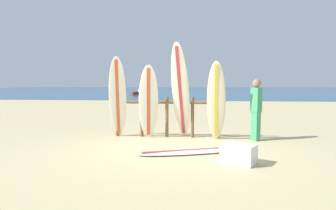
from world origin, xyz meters
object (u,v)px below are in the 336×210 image
Objects in this scene: surfboard_leaning_left at (148,102)px; cooler_box at (239,154)px; surfboard_leaning_center at (216,101)px; small_boat_offshore at (143,92)px; surfboard_leaning_far_left at (118,98)px; beachgoer_standing at (256,107)px; surfboard_leaning_center_left at (181,92)px; surfboard_rack at (167,113)px; surfboard_lying_on_sand at (197,151)px.

surfboard_leaning_left reaches higher than cooler_box.
surfboard_leaning_center reaches higher than small_boat_offshore.
beachgoer_standing is (3.68, 0.01, -0.22)m from surfboard_leaning_far_left.
surfboard_leaning_left is at bearing -78.94° from small_boat_offshore.
cooler_box is (0.29, -2.13, -0.85)m from surfboard_leaning_center.
surfboard_leaning_center_left reaches higher than surfboard_leaning_far_left.
surfboard_leaning_center_left is at bearing 173.59° from surfboard_leaning_center.
small_boat_offshore is (-5.93, 30.37, -0.74)m from surfboard_leaning_left.
cooler_box is at bearing -108.25° from beachgoer_standing.
beachgoer_standing is 2.67× the size of cooler_box.
surfboard_leaning_center is at bearing 127.06° from cooler_box.
surfboard_lying_on_sand is at bearing -64.36° from surfboard_rack.
beachgoer_standing is 0.53× the size of small_boat_offshore.
surfboard_leaning_far_left is 1.72m from surfboard_leaning_center_left.
cooler_box is at bearing -61.34° from surfboard_leaning_center_left.
surfboard_leaning_left is at bearing -145.48° from surfboard_rack.
surfboard_rack is 1.43m from surfboard_leaning_center.
surfboard_lying_on_sand is 1.11m from cooler_box.
surfboard_leaning_far_left is at bearing 171.89° from cooler_box.
beachgoer_standing reaches higher than cooler_box.
surfboard_leaning_center reaches higher than beachgoer_standing.
surfboard_leaning_left is 0.66× the size of small_boat_offshore.
cooler_box is at bearing -57.56° from surfboard_rack.
surfboard_lying_on_sand is at bearing -109.87° from surfboard_leaning_center.
surfboard_leaning_far_left is 0.73× the size of small_boat_offshore.
small_boat_offshore is 5.02× the size of cooler_box.
surfboard_leaning_center is (1.33, -0.42, 0.35)m from surfboard_rack.
surfboard_leaning_center is 1.74m from surfboard_lying_on_sand.
small_boat_offshore reaches higher than cooler_box.
surfboard_leaning_center_left is 1.23× the size of surfboard_leaning_center.
beachgoer_standing is at bearing 101.07° from cooler_box.
small_boat_offshore is at bearing 133.13° from cooler_box.
surfboard_leaning_center is 1.05m from beachgoer_standing.
small_boat_offshore is at bearing 99.51° from surfboard_leaning_far_left.
surfboard_leaning_center_left is at bearing 147.97° from cooler_box.
surfboard_leaning_far_left is at bearing -179.79° from beachgoer_standing.
surfboard_leaning_center_left reaches higher than small_boat_offshore.
surfboard_leaning_center reaches higher than surfboard_leaning_left.
surfboard_leaning_left reaches higher than surfboard_lying_on_sand.
surfboard_leaning_far_left is 3.68m from beachgoer_standing.
surfboard_leaning_center_left reaches higher than surfboard_leaning_left.
surfboard_leaning_far_left is at bearing 146.01° from surfboard_lying_on_sand.
small_boat_offshore is at bearing 104.23° from surfboard_leaning_center.
beachgoer_standing is 31.59m from small_boat_offshore.
beachgoer_standing is (1.52, 1.47, 0.85)m from surfboard_lying_on_sand.
surfboard_lying_on_sand is at bearing 163.79° from cooler_box.
surfboard_lying_on_sand is at bearing -135.95° from beachgoer_standing.
surfboard_rack is at bearing 141.85° from surfboard_leaning_center_left.
surfboard_leaning_center is 0.68× the size of small_boat_offshore.
cooler_box is (8.01, -32.60, -0.08)m from small_boat_offshore.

